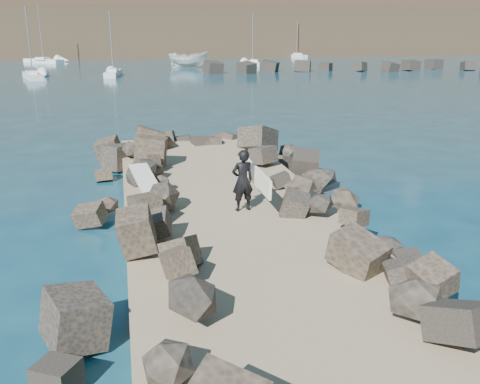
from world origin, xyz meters
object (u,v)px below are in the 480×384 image
(boat_imported, at_px, (188,60))
(surfer_with_board, at_px, (245,180))
(sailboat_a, at_px, (33,76))
(surfboard_resting, at_px, (146,185))

(boat_imported, height_order, surfer_with_board, surfer_with_board)
(sailboat_a, bearing_deg, surfboard_resting, -78.35)
(surfboard_resting, xyz_separation_m, boat_imported, (9.44, 65.12, 0.10))
(boat_imported, bearing_deg, surfboard_resting, -168.21)
(sailboat_a, bearing_deg, boat_imported, 36.52)
(surfboard_resting, height_order, surfer_with_board, surfer_with_board)
(surfboard_resting, xyz_separation_m, surfer_with_board, (2.69, -1.70, 0.45))
(boat_imported, distance_m, sailboat_a, 24.70)
(boat_imported, relative_size, sailboat_a, 0.73)
(surfboard_resting, relative_size, sailboat_a, 0.29)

